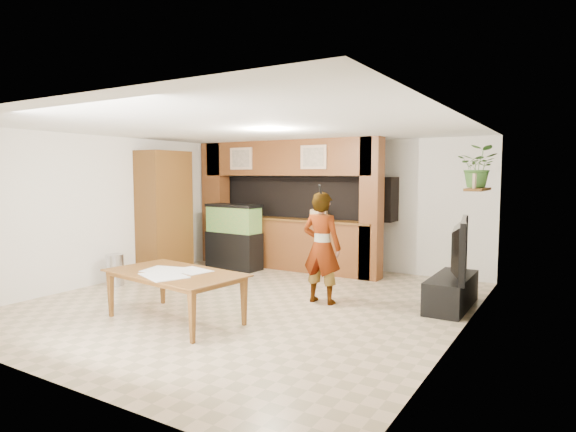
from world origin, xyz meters
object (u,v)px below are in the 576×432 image
Objects in this scene: person at (322,248)px; dining_table at (173,297)px; aquarium at (234,237)px; pantry_cabinet at (164,213)px; television at (453,247)px.

person reaches higher than dining_table.
person is (2.75, -1.42, 0.19)m from aquarium.
pantry_cabinet reaches higher than television.
pantry_cabinet is 1.42× the size of person.
pantry_cabinet is at bearing -125.96° from aquarium.
aquarium is 0.71× the size of dining_table.
dining_table is (-1.24, -1.83, -0.51)m from person.
aquarium is at bearing -27.13° from person.
pantry_cabinet is 1.80× the size of aquarium.
pantry_cabinet is at bearing -5.61° from person.
aquarium is at bearing 71.55° from television.
pantry_cabinet is 1.28× the size of dining_table.
television is 1.88m from person.
person is (3.62, -0.37, -0.35)m from pantry_cabinet.
person is at bearing -5.85° from pantry_cabinet.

